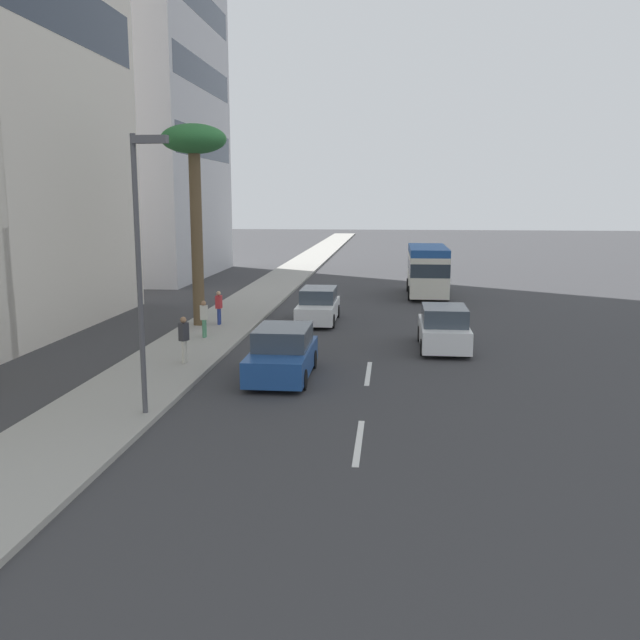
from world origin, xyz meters
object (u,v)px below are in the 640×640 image
object	(u,v)px
car_lead	(282,354)
car_third	(318,306)
car_second	(444,329)
minibus_fourth	(427,269)
pedestrian_near_lamp	(204,317)
pedestrian_by_tree	(184,338)
pedestrian_mid_block	(219,306)
palm_tree	(194,156)
street_lamp	(142,247)

from	to	relation	value
car_lead	car_third	bearing A→B (deg)	179.56
car_lead	car_second	xyz separation A→B (m)	(4.96, -5.63, 0.02)
minibus_fourth	pedestrian_near_lamp	world-z (taller)	minibus_fourth
car_second	pedestrian_by_tree	distance (m)	10.09
car_second	pedestrian_near_lamp	distance (m)	9.83
car_lead	pedestrian_near_lamp	distance (m)	6.92
minibus_fourth	pedestrian_mid_block	size ratio (longest dim) A/B	4.24
minibus_fourth	palm_tree	distance (m)	17.13
car_second	palm_tree	size ratio (longest dim) A/B	0.48
car_third	pedestrian_by_tree	world-z (taller)	pedestrian_by_tree
pedestrian_mid_block	palm_tree	distance (m)	6.77
car_second	pedestrian_near_lamp	xyz separation A→B (m)	(0.55, 9.81, 0.18)
car_third	pedestrian_near_lamp	bearing A→B (deg)	-41.19
street_lamp	minibus_fourth	bearing A→B (deg)	-19.29
car_second	car_third	bearing A→B (deg)	45.71
car_second	pedestrian_by_tree	bearing A→B (deg)	112.97
car_third	pedestrian_by_tree	bearing A→B (deg)	-21.78
car_lead	car_third	xyz separation A→B (m)	(10.37, -0.08, -0.02)
pedestrian_near_lamp	palm_tree	xyz separation A→B (m)	(2.78, 1.01, 6.71)
car_third	pedestrian_near_lamp	distance (m)	6.47
car_third	pedestrian_near_lamp	size ratio (longest dim) A/B	2.94
pedestrian_mid_block	palm_tree	bearing A→B (deg)	110.11
car_second	car_third	world-z (taller)	car_second
car_lead	pedestrian_by_tree	size ratio (longest dim) A/B	2.67
pedestrian_by_tree	palm_tree	bearing A→B (deg)	-142.95
street_lamp	pedestrian_mid_block	bearing A→B (deg)	6.05
car_lead	pedestrian_mid_block	xyz separation A→B (m)	(8.46, 4.30, 0.20)
car_lead	car_third	distance (m)	10.37
car_third	car_second	bearing A→B (deg)	45.71
minibus_fourth	palm_tree	size ratio (longest dim) A/B	0.73
car_second	pedestrian_near_lamp	world-z (taller)	car_second
car_second	pedestrian_mid_block	xyz separation A→B (m)	(3.51, 9.94, 0.18)
car_second	pedestrian_near_lamp	size ratio (longest dim) A/B	2.76
pedestrian_mid_block	pedestrian_by_tree	world-z (taller)	pedestrian_by_tree
pedestrian_mid_block	pedestrian_by_tree	bearing A→B (deg)	-166.11
car_lead	pedestrian_mid_block	distance (m)	9.50
car_second	minibus_fourth	bearing A→B (deg)	-0.32
car_lead	palm_tree	size ratio (longest dim) A/B	0.49
minibus_fourth	palm_tree	bearing A→B (deg)	137.11
pedestrian_near_lamp	minibus_fourth	bearing A→B (deg)	36.40
pedestrian_mid_block	palm_tree	xyz separation A→B (m)	(-0.18, 0.89, 6.71)
pedestrian_mid_block	palm_tree	world-z (taller)	palm_tree
minibus_fourth	pedestrian_mid_block	bearing A→B (deg)	139.10
car_third	palm_tree	distance (m)	8.95
pedestrian_mid_block	pedestrian_by_tree	xyz separation A→B (m)	(-7.44, -0.65, 0.07)
pedestrian_mid_block	street_lamp	world-z (taller)	street_lamp
pedestrian_near_lamp	street_lamp	world-z (taller)	street_lamp
pedestrian_near_lamp	pedestrian_mid_block	bearing A→B (deg)	73.08
palm_tree	pedestrian_mid_block	bearing A→B (deg)	-78.80
car_lead	pedestrian_by_tree	world-z (taller)	pedestrian_by_tree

